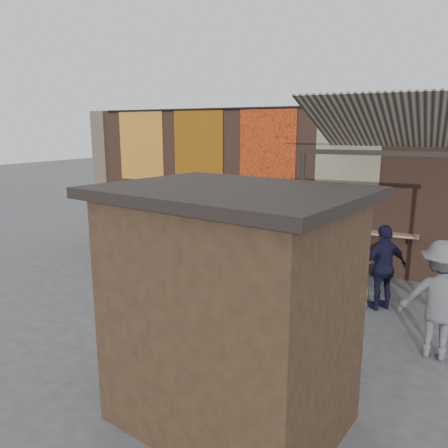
% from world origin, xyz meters
% --- Properties ---
extents(ground, '(70.00, 70.00, 0.00)m').
position_xyz_m(ground, '(0.00, 0.00, 0.00)').
color(ground, '#474749').
rests_on(ground, ground).
extents(brick_wall, '(10.00, 0.40, 4.00)m').
position_xyz_m(brick_wall, '(0.00, 2.70, 2.00)').
color(brick_wall, brown).
rests_on(brick_wall, ground).
extents(pier_left, '(0.50, 0.50, 4.00)m').
position_xyz_m(pier_left, '(-5.20, 2.70, 2.00)').
color(pier_left, '#4C4238').
rests_on(pier_left, ground).
extents(eating_counter, '(8.00, 0.32, 0.05)m').
position_xyz_m(eating_counter, '(0.00, 2.33, 1.10)').
color(eating_counter, '#9E7A51').
rests_on(eating_counter, brick_wall).
extents(shelf_box, '(0.63, 0.31, 0.25)m').
position_xyz_m(shelf_box, '(1.39, 2.30, 1.25)').
color(shelf_box, white).
rests_on(shelf_box, eating_counter).
extents(tapestry_redgold, '(1.50, 0.02, 2.00)m').
position_xyz_m(tapestry_redgold, '(-3.60, 2.48, 3.00)').
color(tapestry_redgold, maroon).
rests_on(tapestry_redgold, brick_wall).
extents(tapestry_sun, '(1.50, 0.02, 2.00)m').
position_xyz_m(tapestry_sun, '(-1.70, 2.48, 3.00)').
color(tapestry_sun, orange).
rests_on(tapestry_sun, brick_wall).
extents(tapestry_orange, '(1.50, 0.02, 2.00)m').
position_xyz_m(tapestry_orange, '(0.30, 2.48, 3.00)').
color(tapestry_orange, '#B74016').
rests_on(tapestry_orange, brick_wall).
extents(tapestry_multi, '(1.50, 0.02, 2.00)m').
position_xyz_m(tapestry_multi, '(2.30, 2.48, 3.00)').
color(tapestry_multi, '#296897').
rests_on(tapestry_multi, brick_wall).
extents(hang_rail, '(9.50, 0.06, 0.06)m').
position_xyz_m(hang_rail, '(0.00, 2.47, 3.98)').
color(hang_rail, black).
rests_on(hang_rail, brick_wall).
extents(scooter_stool_0, '(0.40, 0.89, 0.85)m').
position_xyz_m(scooter_stool_0, '(-2.55, 2.05, 0.42)').
color(scooter_stool_0, black).
rests_on(scooter_stool_0, ground).
extents(scooter_stool_1, '(0.37, 0.81, 0.77)m').
position_xyz_m(scooter_stool_1, '(-1.89, 1.99, 0.39)').
color(scooter_stool_1, black).
rests_on(scooter_stool_1, ground).
extents(scooter_stool_2, '(0.36, 0.79, 0.75)m').
position_xyz_m(scooter_stool_2, '(-1.31, 1.95, 0.38)').
color(scooter_stool_2, '#AD220D').
rests_on(scooter_stool_2, ground).
extents(scooter_stool_3, '(0.33, 0.73, 0.70)m').
position_xyz_m(scooter_stool_3, '(-0.62, 1.96, 0.35)').
color(scooter_stool_3, maroon).
rests_on(scooter_stool_3, ground).
extents(scooter_stool_4, '(0.37, 0.83, 0.79)m').
position_xyz_m(scooter_stool_4, '(-0.02, 2.01, 0.40)').
color(scooter_stool_4, '#160C8A').
rests_on(scooter_stool_4, ground).
extents(scooter_stool_5, '(0.32, 0.71, 0.67)m').
position_xyz_m(scooter_stool_5, '(0.58, 1.97, 0.34)').
color(scooter_stool_5, '#9B480E').
rests_on(scooter_stool_5, ground).
extents(scooter_stool_6, '(0.36, 0.79, 0.75)m').
position_xyz_m(scooter_stool_6, '(1.22, 2.04, 0.38)').
color(scooter_stool_6, '#13164A').
rests_on(scooter_stool_6, ground).
extents(scooter_stool_7, '(0.40, 0.89, 0.85)m').
position_xyz_m(scooter_stool_7, '(1.90, 2.00, 0.43)').
color(scooter_stool_7, navy).
rests_on(scooter_stool_7, ground).
extents(diner_left, '(0.73, 0.60, 1.71)m').
position_xyz_m(diner_left, '(-2.65, 2.00, 0.86)').
color(diner_left, '#A0C1E9').
rests_on(diner_left, ground).
extents(diner_right, '(0.85, 0.73, 1.52)m').
position_xyz_m(diner_right, '(-2.82, 1.99, 0.76)').
color(diner_right, '#2A2025').
rests_on(diner_right, ground).
extents(shopper_navy, '(1.01, 0.96, 1.68)m').
position_xyz_m(shopper_navy, '(3.46, 0.52, 0.84)').
color(shopper_navy, black).
rests_on(shopper_navy, ground).
extents(shopper_grey, '(1.28, 0.84, 1.85)m').
position_xyz_m(shopper_grey, '(4.44, -1.06, 0.92)').
color(shopper_grey, slate).
rests_on(shopper_grey, ground).
extents(shopper_tan, '(0.88, 0.79, 1.51)m').
position_xyz_m(shopper_tan, '(2.97, 0.59, 0.76)').
color(shopper_tan, '#9C6D63').
rests_on(shopper_tan, ground).
extents(market_stall, '(2.82, 2.32, 2.72)m').
position_xyz_m(market_stall, '(2.20, -3.80, 1.36)').
color(market_stall, black).
rests_on(market_stall, ground).
extents(stall_roof, '(3.17, 2.65, 0.12)m').
position_xyz_m(stall_roof, '(2.20, -3.80, 2.78)').
color(stall_roof, black).
rests_on(stall_roof, market_stall).
extents(stall_sign, '(1.19, 0.26, 0.50)m').
position_xyz_m(stall_sign, '(2.39, -2.85, 1.97)').
color(stall_sign, gold).
rests_on(stall_sign, market_stall).
extents(stall_shelf, '(2.07, 0.49, 0.06)m').
position_xyz_m(stall_shelf, '(2.39, -2.85, 0.99)').
color(stall_shelf, '#473321').
rests_on(stall_shelf, market_stall).
extents(awning_canvas, '(3.20, 3.28, 0.97)m').
position_xyz_m(awning_canvas, '(3.50, 0.90, 3.55)').
color(awning_canvas, beige).
rests_on(awning_canvas, brick_wall).
extents(awning_ledger, '(3.30, 0.08, 0.12)m').
position_xyz_m(awning_ledger, '(3.50, 2.49, 3.95)').
color(awning_ledger, '#33261C').
rests_on(awning_ledger, brick_wall).
extents(awning_header, '(3.00, 0.08, 0.08)m').
position_xyz_m(awning_header, '(3.50, -0.60, 3.08)').
color(awning_header, black).
rests_on(awning_header, awning_post_left).
extents(awning_post_left, '(0.09, 0.09, 3.10)m').
position_xyz_m(awning_post_left, '(2.10, -0.60, 1.55)').
color(awning_post_left, black).
rests_on(awning_post_left, ground).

